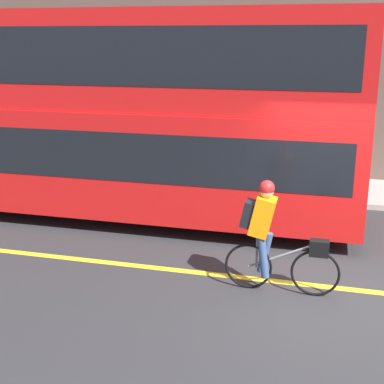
% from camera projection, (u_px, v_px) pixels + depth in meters
% --- Properties ---
extents(ground_plane, '(80.00, 80.00, 0.00)m').
position_uv_depth(ground_plane, '(338.00, 294.00, 7.43)').
color(ground_plane, '#2D2D30').
extents(road_center_line, '(50.00, 0.14, 0.01)m').
position_uv_depth(road_center_line, '(338.00, 288.00, 7.59)').
color(road_center_line, yellow).
rests_on(road_center_line, ground_plane).
extents(sidewalk_curb, '(60.00, 2.13, 0.12)m').
position_uv_depth(sidewalk_curb, '(338.00, 191.00, 12.14)').
color(sidewalk_curb, '#A8A399').
rests_on(sidewalk_curb, ground_plane).
extents(building_facade, '(60.00, 0.30, 7.65)m').
position_uv_depth(building_facade, '(351.00, 19.00, 12.21)').
color(building_facade, brown).
rests_on(building_facade, ground_plane).
extents(bus, '(11.43, 2.52, 3.89)m').
position_uv_depth(bus, '(65.00, 105.00, 10.48)').
color(bus, black).
rests_on(bus, ground_plane).
extents(cyclist_on_bike, '(1.59, 0.32, 1.60)m').
position_uv_depth(cyclist_on_bike, '(271.00, 233.00, 7.30)').
color(cyclist_on_bike, black).
rests_on(cyclist_on_bike, ground_plane).
extents(trash_bin, '(0.44, 0.44, 1.04)m').
position_uv_depth(trash_bin, '(248.00, 162.00, 12.39)').
color(trash_bin, '#262628').
rests_on(trash_bin, sidewalk_curb).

